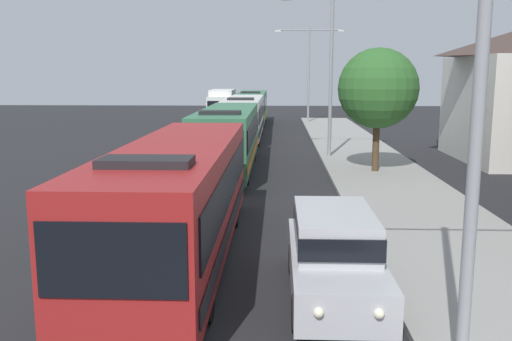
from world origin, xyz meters
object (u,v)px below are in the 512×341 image
object	(u,v)px
bus_fourth_in_line	(252,106)
white_suv	(334,251)
bus_middle	(244,116)
streetlamp_mid	(331,59)
bus_second_in_line	(228,137)
roadside_tree	(378,89)
bus_lead	(180,196)
box_truck_oncoming	(222,104)
streetlamp_far	(309,65)
streetlamp_near	(484,32)

from	to	relation	value
bus_fourth_in_line	white_suv	distance (m)	42.05
bus_middle	streetlamp_mid	world-z (taller)	streetlamp_mid
bus_second_in_line	roadside_tree	bearing A→B (deg)	-6.10
white_suv	roadside_tree	distance (m)	15.81
bus_lead	bus_second_in_line	world-z (taller)	same
bus_lead	box_truck_oncoming	xyz separation A→B (m)	(-3.30, 43.09, 0.01)
bus_fourth_in_line	streetlamp_mid	bearing A→B (deg)	-76.21
streetlamp_far	streetlamp_mid	bearing A→B (deg)	-90.00
bus_second_in_line	roadside_tree	size ratio (longest dim) A/B	2.06
streetlamp_far	streetlamp_near	bearing A→B (deg)	-90.00
white_suv	box_truck_oncoming	xyz separation A→B (m)	(-7.00, 45.42, 0.67)
bus_lead	streetlamp_mid	world-z (taller)	streetlamp_mid
bus_fourth_in_line	bus_second_in_line	bearing A→B (deg)	-90.00
bus_second_in_line	bus_middle	bearing A→B (deg)	90.00
bus_second_in_line	box_truck_oncoming	xyz separation A→B (m)	(-3.30, 29.53, 0.01)
bus_middle	white_suv	world-z (taller)	bus_middle
bus_second_in_line	bus_fourth_in_line	xyz separation A→B (m)	(-0.00, 26.00, -0.00)
box_truck_oncoming	streetlamp_far	size ratio (longest dim) A/B	0.81
bus_middle	streetlamp_far	bearing A→B (deg)	68.80
bus_fourth_in_line	white_suv	world-z (taller)	bus_fourth_in_line
bus_fourth_in_line	roadside_tree	distance (m)	27.81
streetlamp_far	roadside_tree	world-z (taller)	streetlamp_far
bus_second_in_line	streetlamp_mid	bearing A→B (deg)	36.62
white_suv	streetlamp_near	distance (m)	5.61
streetlamp_mid	bus_second_in_line	bearing A→B (deg)	-143.38
box_truck_oncoming	streetlamp_near	xyz separation A→B (m)	(8.70, -48.58, 3.65)
bus_fourth_in_line	roadside_tree	bearing A→B (deg)	-74.99
bus_fourth_in_line	box_truck_oncoming	bearing A→B (deg)	133.07
bus_middle	streetlamp_far	distance (m)	15.43
white_suv	streetlamp_far	distance (m)	43.24
white_suv	streetlamp_mid	size ratio (longest dim) A/B	0.57
bus_fourth_in_line	streetlamp_near	world-z (taller)	streetlamp_near
box_truck_oncoming	roadside_tree	world-z (taller)	roadside_tree
streetlamp_near	streetlamp_far	world-z (taller)	streetlamp_far
bus_middle	box_truck_oncoming	xyz separation A→B (m)	(-3.30, 16.38, 0.01)
bus_lead	roadside_tree	bearing A→B (deg)	60.70
streetlamp_near	roadside_tree	world-z (taller)	streetlamp_near
bus_middle	roadside_tree	size ratio (longest dim) A/B	2.10
streetlamp_mid	roadside_tree	bearing A→B (deg)	-69.58
bus_second_in_line	white_suv	world-z (taller)	bus_second_in_line
white_suv	bus_middle	bearing A→B (deg)	97.26
streetlamp_mid	streetlamp_far	size ratio (longest dim) A/B	1.00
streetlamp_far	white_suv	bearing A→B (deg)	-92.27
bus_middle	roadside_tree	world-z (taller)	roadside_tree
box_truck_oncoming	bus_fourth_in_line	bearing A→B (deg)	-46.93
bus_second_in_line	bus_middle	xyz separation A→B (m)	(0.00, 13.15, 0.00)
bus_middle	streetlamp_near	size ratio (longest dim) A/B	1.45
bus_middle	bus_second_in_line	bearing A→B (deg)	-90.00
bus_fourth_in_line	streetlamp_mid	size ratio (longest dim) A/B	1.30
bus_second_in_line	roadside_tree	distance (m)	7.60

